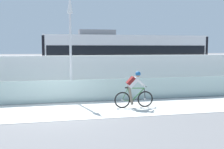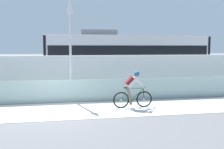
{
  "view_description": "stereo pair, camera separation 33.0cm",
  "coord_description": "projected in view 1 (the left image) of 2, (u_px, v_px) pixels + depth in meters",
  "views": [
    {
      "loc": [
        -0.18,
        -11.37,
        2.66
      ],
      "look_at": [
        2.79,
        2.35,
        1.25
      ],
      "focal_mm": 43.7,
      "sensor_mm": 36.0,
      "label": 1
    },
    {
      "loc": [
        0.14,
        -11.43,
        2.66
      ],
      "look_at": [
        2.79,
        2.35,
        1.25
      ],
      "focal_mm": 43.7,
      "sensor_mm": 36.0,
      "label": 2
    }
  ],
  "objects": [
    {
      "name": "cyclist_on_bike",
      "position": [
        134.0,
        90.0,
        11.96
      ],
      "size": [
        1.77,
        0.58,
        1.61
      ],
      "color": "black",
      "rests_on": "ground"
    },
    {
      "name": "lamp_post_antenna",
      "position": [
        70.0,
        34.0,
        13.26
      ],
      "size": [
        0.28,
        0.28,
        5.2
      ],
      "color": "gray",
      "rests_on": "ground"
    },
    {
      "name": "tram_rail_near",
      "position": [
        57.0,
        89.0,
        17.32
      ],
      "size": [
        32.0,
        0.08,
        0.01
      ],
      "primitive_type": "cube",
      "color": "#595654",
      "rests_on": "ground"
    },
    {
      "name": "tram",
      "position": [
        125.0,
        58.0,
        18.82
      ],
      "size": [
        11.06,
        2.54,
        3.81
      ],
      "color": "silver",
      "rests_on": "ground"
    },
    {
      "name": "concrete_barrier_wall",
      "position": [
        57.0,
        76.0,
        14.8
      ],
      "size": [
        32.0,
        0.36,
        2.2
      ],
      "primitive_type": "cube",
      "color": "white",
      "rests_on": "ground"
    },
    {
      "name": "ground_plane",
      "position": [
        59.0,
        111.0,
        11.36
      ],
      "size": [
        200.0,
        200.0,
        0.0
      ],
      "primitive_type": "plane",
      "color": "slate"
    },
    {
      "name": "bike_path_deck",
      "position": [
        59.0,
        111.0,
        11.36
      ],
      "size": [
        32.0,
        3.2,
        0.01
      ],
      "primitive_type": "cube",
      "color": "beige",
      "rests_on": "ground"
    },
    {
      "name": "tram_rail_far",
      "position": [
        56.0,
        86.0,
        18.72
      ],
      "size": [
        32.0,
        0.08,
        0.01
      ],
      "primitive_type": "cube",
      "color": "#595654",
      "rests_on": "ground"
    },
    {
      "name": "glass_parapet",
      "position": [
        58.0,
        91.0,
        13.1
      ],
      "size": [
        32.0,
        0.05,
        1.08
      ],
      "primitive_type": "cube",
      "color": "#ADC6C1",
      "rests_on": "ground"
    }
  ]
}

